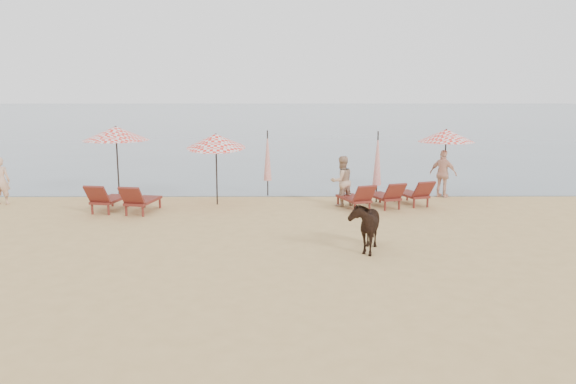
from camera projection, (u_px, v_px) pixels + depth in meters
name	position (u px, v px, depth m)	size (l,w,h in m)	color
ground	(289.00, 290.00, 11.38)	(120.00, 120.00, 0.00)	tan
sea	(285.00, 115.00, 90.06)	(160.00, 140.00, 0.06)	#51606B
lounger_cluster_left	(123.00, 199.00, 18.39)	(2.20, 2.14, 0.68)	#5E2316
lounger_cluster_right	(386.00, 195.00, 19.16)	(3.34, 2.63, 0.64)	#5E2316
umbrella_open_left_a	(116.00, 133.00, 20.39)	(2.37, 2.37, 2.70)	black
umbrella_open_left_b	(216.00, 141.00, 19.40)	(2.04, 2.08, 2.60)	black
umbrella_open_right	(446.00, 136.00, 21.02)	(2.09, 2.09, 2.55)	black
umbrella_closed_left	(268.00, 156.00, 21.06)	(0.30, 0.30, 2.50)	black
umbrella_closed_right	(377.00, 159.00, 19.93)	(0.31, 0.31, 2.55)	black
cow	(365.00, 225.00, 14.05)	(0.71, 1.56, 1.32)	black
beachgoer_left	(1.00, 181.00, 19.70)	(0.61, 0.40, 1.68)	tan
beachgoer_right_a	(342.00, 181.00, 19.43)	(0.85, 0.66, 1.74)	tan
beachgoer_right_b	(443.00, 174.00, 20.97)	(1.05, 0.44, 1.79)	#E3A98E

